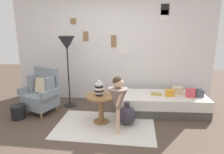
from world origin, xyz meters
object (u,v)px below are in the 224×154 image
Objects in this scene: side_table at (101,103)px; person_child at (118,98)px; magazine_basket at (18,112)px; vase_striped at (99,89)px; floor_lamp at (67,46)px; demijohn_near at (127,115)px; daybed at (161,103)px; armchair at (42,92)px; book_on_daybed at (156,94)px.

person_child reaches higher than side_table.
magazine_basket is (-2.08, 0.30, -0.52)m from person_child.
vase_striped is at bearing 137.95° from person_child.
side_table is 0.36× the size of floor_lamp.
demijohn_near is at bearing -1.97° from vase_striped.
floor_lamp is at bearing 139.55° from vase_striped.
demijohn_near is at bearing 67.72° from person_child.
daybed is 2.42m from floor_lamp.
floor_lamp is at bearing 140.35° from side_table.
vase_striped is (1.34, -0.37, 0.25)m from armchair.
book_on_daybed is at bearing 29.05° from vase_striped.
daybed is at bearing 5.85° from armchair.
book_on_daybed is at bearing 53.26° from person_child.
daybed is 6.95× the size of magazine_basket.
demijohn_near is (0.54, -0.02, -0.50)m from vase_striped.
daybed is at bearing 27.85° from side_table.
person_child is 3.71× the size of magazine_basket.
side_table is 1.27m from book_on_daybed.
magazine_basket is at bearing -177.92° from vase_striped.
armchair is at bearing 164.71° from vase_striped.
person_child is 4.72× the size of book_on_daybed.
side_table reaches higher than demijohn_near.
book_on_daybed is (-0.12, -0.00, 0.22)m from daybed.
daybed is 4.36× the size of demijohn_near.
armchair is 0.94× the size of person_child.
floor_lamp is (-2.10, 0.10, 1.20)m from daybed.
vase_striped is 0.18× the size of floor_lamp.
demijohn_near is at bearing -11.59° from armchair.
demijohn_near reaches higher than book_on_daybed.
armchair is 1.43m from side_table.
demijohn_near is at bearing 1.10° from magazine_basket.
armchair is 1.93m from demijohn_near.
person_child is 0.60m from demijohn_near.
daybed is at bearing -2.59° from floor_lamp.
demijohn_near reaches higher than magazine_basket.
person_child is at bearing -40.96° from floor_lamp.
floor_lamp is 1.70m from magazine_basket.
magazine_basket is (-0.83, -0.79, -1.26)m from floor_lamp.
armchair is 2.61m from daybed.
side_table is 2.65× the size of book_on_daybed.
magazine_basket is at bearing -178.28° from side_table.
side_table reaches higher than book_on_daybed.
person_child reaches higher than magazine_basket.
side_table is at bearing -152.15° from daybed.
person_child is at bearing -8.12° from magazine_basket.
demijohn_near is 2.22m from magazine_basket.
floor_lamp is at bearing 177.18° from book_on_daybed.
person_child is at bearing -126.74° from book_on_daybed.
person_child is at bearing -22.62° from armchair.
floor_lamp reaches higher than magazine_basket.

